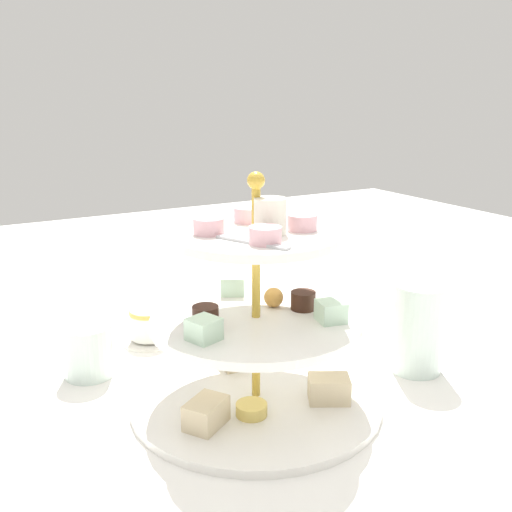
{
  "coord_description": "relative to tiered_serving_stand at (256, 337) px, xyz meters",
  "views": [
    {
      "loc": [
        0.57,
        -0.32,
        0.37
      ],
      "look_at": [
        0.0,
        0.0,
        0.18
      ],
      "focal_mm": 41.74,
      "sensor_mm": 36.0,
      "label": 1
    }
  ],
  "objects": [
    {
      "name": "butter_knife_right",
      "position": [
        -0.23,
        0.16,
        -0.08
      ],
      "size": [
        0.09,
        0.16,
        0.0
      ],
      "primitive_type": "cube",
      "rotation": [
        0.0,
        0.0,
        4.23
      ],
      "color": "silver",
      "rests_on": "ground_plane"
    },
    {
      "name": "water_glass_tall_right",
      "position": [
        0.03,
        0.23,
        -0.03
      ],
      "size": [
        0.07,
        0.07,
        0.12
      ],
      "primitive_type": "cylinder",
      "color": "silver",
      "rests_on": "ground_plane"
    },
    {
      "name": "water_glass_short_left",
      "position": [
        -0.17,
        -0.16,
        -0.05
      ],
      "size": [
        0.06,
        0.06,
        0.07
      ],
      "primitive_type": "cylinder",
      "color": "silver",
      "rests_on": "ground_plane"
    },
    {
      "name": "tiered_serving_stand",
      "position": [
        0.0,
        0.0,
        0.0
      ],
      "size": [
        0.3,
        0.3,
        0.28
      ],
      "color": "white",
      "rests_on": "ground_plane"
    },
    {
      "name": "teacup_with_saucer",
      "position": [
        -0.24,
        -0.05,
        -0.06
      ],
      "size": [
        0.09,
        0.09,
        0.05
      ],
      "color": "white",
      "rests_on": "ground_plane"
    },
    {
      "name": "ground_plane",
      "position": [
        -0.0,
        -0.0,
        -0.09
      ],
      "size": [
        2.4,
        2.4,
        0.0
      ],
      "primitive_type": "plane",
      "color": "white"
    }
  ]
}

